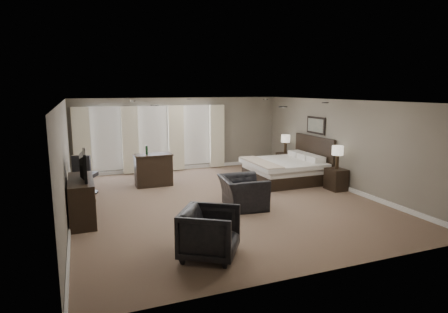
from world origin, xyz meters
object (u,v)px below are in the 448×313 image
object	(u,v)px
desk_chair	(86,174)
armchair_far	(210,231)
nightstand_far	(285,162)
lamp_near	(337,157)
bar_counter	(153,170)
bed	(284,160)
armchair_near	(243,187)
nightstand_near	(336,179)
lamp_far	(285,144)
dresser	(82,200)
bar_stool_right	(159,169)
tv	(80,176)
bar_stool_left	(144,169)

from	to	relation	value
desk_chair	armchair_far	bearing A→B (deg)	134.95
nightstand_far	lamp_near	distance (m)	2.97
bar_counter	bed	bearing A→B (deg)	-13.62
nightstand_far	bar_counter	bearing A→B (deg)	-174.24
nightstand_far	bar_counter	size ratio (longest dim) A/B	0.56
nightstand_far	armchair_near	bearing A→B (deg)	-133.22
nightstand_near	armchair_far	bearing A→B (deg)	-149.63
lamp_far	dresser	xyz separation A→B (m)	(-6.92, -2.98, -0.48)
bar_stool_right	nightstand_near	bearing A→B (deg)	-30.70
nightstand_far	tv	bearing A→B (deg)	-156.71
nightstand_far	bar_stool_right	distance (m)	4.64
nightstand_far	lamp_far	bearing A→B (deg)	0.00
desk_chair	bar_counter	bearing A→B (deg)	-148.57
tv	armchair_near	bearing A→B (deg)	-96.67
nightstand_near	bar_stool_right	size ratio (longest dim) A/B	0.74
bed	armchair_far	size ratio (longest dim) A/B	2.28
lamp_far	bar_stool_right	size ratio (longest dim) A/B	0.78
lamp_near	bar_stool_right	size ratio (longest dim) A/B	0.80
lamp_near	armchair_near	distance (m)	3.28
dresser	desk_chair	distance (m)	2.25
dresser	armchair_near	distance (m)	3.74
desk_chair	dresser	bearing A→B (deg)	110.76
bed	nightstand_near	world-z (taller)	bed
lamp_near	dresser	distance (m)	6.94
nightstand_near	bar_stool_right	xyz separation A→B (m)	(-4.63, 2.75, 0.11)
lamp_far	armchair_near	world-z (taller)	lamp_far
lamp_far	nightstand_near	bearing A→B (deg)	-90.00
lamp_near	lamp_far	xyz separation A→B (m)	(0.00, 2.90, -0.00)
nightstand_near	bar_counter	size ratio (longest dim) A/B	0.55
tv	nightstand_far	bearing A→B (deg)	-66.71
nightstand_near	tv	size ratio (longest dim) A/B	0.59
dresser	bar_stool_right	xyz separation A→B (m)	(2.29, 2.83, -0.05)
bar_counter	bar_stool_left	distance (m)	0.68
lamp_near	bar_stool_right	xyz separation A→B (m)	(-4.63, 2.75, -0.54)
armchair_near	armchair_far	distance (m)	2.89
dresser	bar_counter	xyz separation A→B (m)	(2.07, 2.49, 0.02)
bar_counter	bar_stool_right	world-z (taller)	bar_counter
nightstand_far	bar_stool_right	bearing A→B (deg)	-178.16
bed	armchair_near	distance (m)	3.04
bar_stool_right	bar_counter	bearing A→B (deg)	-123.02
bed	lamp_far	distance (m)	1.72
bar_counter	bar_stool_right	bearing A→B (deg)	56.98
dresser	armchair_near	world-z (taller)	armchair_near
lamp_near	armchair_far	distance (m)	5.68
lamp_near	desk_chair	distance (m)	7.13
dresser	bar_stool_right	world-z (taller)	dresser
armchair_near	bar_stool_right	world-z (taller)	armchair_near
nightstand_far	dresser	bearing A→B (deg)	-156.71
lamp_near	bar_counter	world-z (taller)	lamp_near
nightstand_near	armchair_near	bearing A→B (deg)	-170.91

